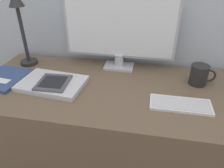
{
  "coord_description": "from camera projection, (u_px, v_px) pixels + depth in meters",
  "views": [
    {
      "loc": [
        0.16,
        -0.66,
        1.32
      ],
      "look_at": [
        0.0,
        0.16,
        0.8
      ],
      "focal_mm": 35.0,
      "sensor_mm": 36.0,
      "label": 1
    }
  ],
  "objects": [
    {
      "name": "desk",
      "position": [
        113.0,
        142.0,
        1.27
      ],
      "size": [
        1.37,
        0.59,
        0.74
      ],
      "color": "brown",
      "rests_on": "ground_plane"
    },
    {
      "name": "monitor",
      "position": [
        120.0,
        30.0,
        1.15
      ],
      "size": [
        0.6,
        0.11,
        0.41
      ],
      "color": "#B7B7BC",
      "rests_on": "desk"
    },
    {
      "name": "laptop",
      "position": [
        52.0,
        83.0,
        1.08
      ],
      "size": [
        0.33,
        0.24,
        0.02
      ],
      "color": "#BCBCC1",
      "rests_on": "desk"
    },
    {
      "name": "keyboard",
      "position": [
        180.0,
        105.0,
        0.94
      ],
      "size": [
        0.26,
        0.11,
        0.01
      ],
      "color": "silver",
      "rests_on": "desk"
    },
    {
      "name": "ereader",
      "position": [
        53.0,
        82.0,
        1.06
      ],
      "size": [
        0.15,
        0.16,
        0.01
      ],
      "color": "#4C4C51",
      "rests_on": "laptop"
    },
    {
      "name": "desk_lamp",
      "position": [
        20.0,
        20.0,
        1.17
      ],
      "size": [
        0.1,
        0.1,
        0.41
      ],
      "color": "#282828",
      "rests_on": "desk"
    },
    {
      "name": "coffee_mug",
      "position": [
        199.0,
        75.0,
        1.08
      ],
      "size": [
        0.12,
        0.09,
        0.1
      ],
      "color": "black",
      "rests_on": "desk"
    },
    {
      "name": "notebook",
      "position": [
        4.0,
        78.0,
        1.13
      ],
      "size": [
        0.23,
        0.25,
        0.02
      ],
      "color": "#334775",
      "rests_on": "desk"
    }
  ]
}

